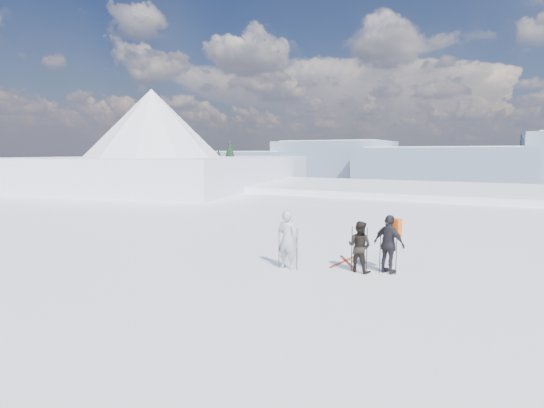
{
  "coord_description": "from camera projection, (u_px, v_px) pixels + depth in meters",
  "views": [
    {
      "loc": [
        4.1,
        -9.41,
        3.51
      ],
      "look_at": [
        -2.3,
        3.0,
        1.8
      ],
      "focal_mm": 28.0,
      "sensor_mm": 36.0,
      "label": 1
    }
  ],
  "objects": [
    {
      "name": "skis_loose",
      "position": [
        345.0,
        262.0,
        13.56
      ],
      "size": [
        0.99,
        1.69,
        0.03
      ],
      "color": "black",
      "rests_on": "ground"
    },
    {
      "name": "skier_grey",
      "position": [
        287.0,
        239.0,
        12.78
      ],
      "size": [
        0.69,
        0.48,
        1.79
      ],
      "primitive_type": "imported",
      "rotation": [
        0.0,
        0.0,
        3.07
      ],
      "color": "#9BA2A9",
      "rests_on": "ground"
    },
    {
      "name": "lake_basin",
      "position": [
        433.0,
        265.0,
        37.85
      ],
      "size": [
        820.0,
        820.0,
        71.62
      ],
      "color": "white",
      "rests_on": "ground"
    },
    {
      "name": "skier_pack",
      "position": [
        389.0,
        244.0,
        12.26
      ],
      "size": [
        1.09,
        0.77,
        1.72
      ],
      "primitive_type": "imported",
      "rotation": [
        0.0,
        0.0,
        2.75
      ],
      "color": "black",
      "rests_on": "ground"
    },
    {
      "name": "skier_dark",
      "position": [
        359.0,
        247.0,
        12.44
      ],
      "size": [
        0.83,
        0.71,
        1.51
      ],
      "primitive_type": "imported",
      "rotation": [
        0.0,
        0.0,
        2.94
      ],
      "color": "black",
      "rests_on": "ground"
    },
    {
      "name": "far_mountain_range",
      "position": [
        521.0,
        164.0,
        399.27
      ],
      "size": [
        770.0,
        110.0,
        53.0
      ],
      "color": "slate",
      "rests_on": "ground"
    },
    {
      "name": "ski_poles",
      "position": [
        345.0,
        251.0,
        12.44
      ],
      "size": [
        3.32,
        0.93,
        1.35
      ],
      "color": "black",
      "rests_on": "ground"
    },
    {
      "name": "near_ridge",
      "position": [
        190.0,
        213.0,
        48.98
      ],
      "size": [
        31.37,
        35.68,
        25.62
      ],
      "color": "white",
      "rests_on": "ground"
    },
    {
      "name": "backpack",
      "position": [
        395.0,
        205.0,
        12.28
      ],
      "size": [
        0.42,
        0.33,
        0.53
      ],
      "primitive_type": "cube",
      "rotation": [
        0.0,
        0.0,
        2.75
      ],
      "color": "#D65114",
      "rests_on": "skier_pack"
    }
  ]
}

